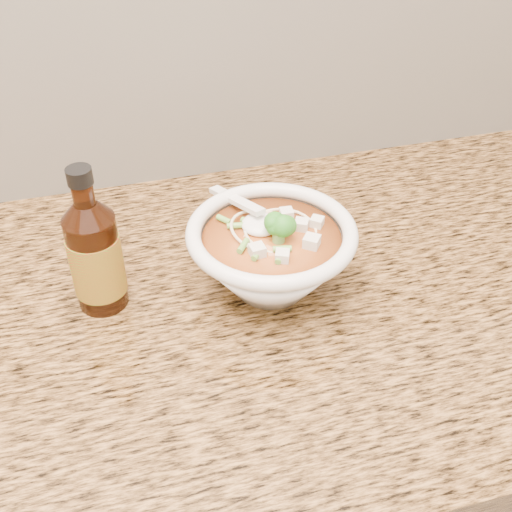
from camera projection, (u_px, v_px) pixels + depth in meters
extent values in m
cube|color=olive|center=(39.00, 344.00, 0.79)|extent=(4.00, 0.68, 0.04)
cylinder|color=white|center=(271.00, 284.00, 0.84)|extent=(0.09, 0.09, 0.01)
torus|color=white|center=(272.00, 232.00, 0.78)|extent=(0.21, 0.21, 0.02)
torus|color=beige|center=(275.00, 233.00, 0.80)|extent=(0.09, 0.09, 0.00)
torus|color=beige|center=(265.00, 242.00, 0.78)|extent=(0.12, 0.12, 0.00)
torus|color=beige|center=(277.00, 241.00, 0.79)|extent=(0.09, 0.09, 0.00)
torus|color=beige|center=(286.00, 243.00, 0.79)|extent=(0.09, 0.09, 0.00)
torus|color=beige|center=(261.00, 245.00, 0.79)|extent=(0.11, 0.11, 0.00)
torus|color=beige|center=(285.00, 249.00, 0.78)|extent=(0.10, 0.10, 0.00)
torus|color=beige|center=(285.00, 248.00, 0.79)|extent=(0.13, 0.13, 0.00)
cube|color=silver|center=(274.00, 245.00, 0.77)|extent=(0.02, 0.02, 0.02)
cube|color=silver|center=(291.00, 227.00, 0.80)|extent=(0.02, 0.02, 0.02)
cube|color=silver|center=(305.00, 252.00, 0.76)|extent=(0.03, 0.03, 0.02)
cube|color=silver|center=(246.00, 253.00, 0.76)|extent=(0.02, 0.02, 0.02)
cube|color=silver|center=(308.00, 247.00, 0.77)|extent=(0.02, 0.02, 0.02)
cube|color=silver|center=(288.00, 234.00, 0.79)|extent=(0.02, 0.02, 0.01)
ellipsoid|color=#196014|center=(279.00, 228.00, 0.77)|extent=(0.04, 0.04, 0.03)
cylinder|color=#6CB043|center=(302.00, 228.00, 0.80)|extent=(0.02, 0.02, 0.01)
cylinder|color=#6CB043|center=(255.00, 208.00, 0.83)|extent=(0.02, 0.02, 0.01)
cylinder|color=#6CB043|center=(244.00, 253.00, 0.76)|extent=(0.01, 0.02, 0.01)
cylinder|color=#6CB043|center=(266.00, 256.00, 0.75)|extent=(0.02, 0.02, 0.01)
cylinder|color=#6CB043|center=(259.00, 218.00, 0.81)|extent=(0.02, 0.02, 0.01)
cylinder|color=#6CB043|center=(235.00, 229.00, 0.79)|extent=(0.02, 0.02, 0.01)
cylinder|color=#6CB043|center=(218.00, 234.00, 0.79)|extent=(0.02, 0.02, 0.01)
ellipsoid|color=white|center=(260.00, 224.00, 0.80)|extent=(0.05, 0.05, 0.02)
cube|color=white|center=(236.00, 200.00, 0.83)|extent=(0.05, 0.11, 0.03)
cylinder|color=#381607|center=(97.00, 262.00, 0.78)|extent=(0.07, 0.07, 0.13)
cylinder|color=#381607|center=(83.00, 194.00, 0.71)|extent=(0.03, 0.03, 0.03)
cylinder|color=black|center=(79.00, 176.00, 0.70)|extent=(0.03, 0.03, 0.02)
cylinder|color=red|center=(97.00, 264.00, 0.78)|extent=(0.07, 0.07, 0.08)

